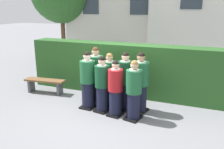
{
  "coord_description": "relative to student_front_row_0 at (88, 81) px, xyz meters",
  "views": [
    {
      "loc": [
        2.42,
        -5.73,
        2.88
      ],
      "look_at": [
        0.0,
        0.25,
        1.05
      ],
      "focal_mm": 38.59,
      "sensor_mm": 36.0,
      "label": 1
    }
  ],
  "objects": [
    {
      "name": "student_rear_row_0",
      "position": [
        0.04,
        0.46,
        0.03
      ],
      "size": [
        0.5,
        0.57,
        1.73
      ],
      "color": "black",
      "rests_on": "ground"
    },
    {
      "name": "student_front_row_0",
      "position": [
        0.0,
        0.0,
        0.0
      ],
      "size": [
        0.44,
        0.54,
        1.67
      ],
      "color": "black",
      "rests_on": "ground"
    },
    {
      "name": "student_front_row_3",
      "position": [
        1.45,
        -0.24,
        -0.04
      ],
      "size": [
        0.46,
        0.54,
        1.59
      ],
      "color": "black",
      "rests_on": "ground"
    },
    {
      "name": "student_rear_row_3",
      "position": [
        1.48,
        0.28,
        0.02
      ],
      "size": [
        0.49,
        0.56,
        1.71
      ],
      "color": "black",
      "rests_on": "ground"
    },
    {
      "name": "student_rear_row_1",
      "position": [
        0.52,
        0.39,
        -0.04
      ],
      "size": [
        0.42,
        0.49,
        1.6
      ],
      "color": "black",
      "rests_on": "ground"
    },
    {
      "name": "ground_plane",
      "position": [
        0.7,
        -0.13,
        -0.8
      ],
      "size": [
        60.0,
        60.0,
        0.0
      ],
      "primitive_type": "plane",
      "color": "slate"
    },
    {
      "name": "wooden_bench",
      "position": [
        -1.95,
        0.54,
        -0.45
      ],
      "size": [
        1.43,
        0.51,
        0.48
      ],
      "color": "brown",
      "rests_on": "ground"
    },
    {
      "name": "hedge",
      "position": [
        0.7,
        1.53,
        0.06
      ],
      "size": [
        7.0,
        0.7,
        1.71
      ],
      "color": "#285623",
      "rests_on": "ground"
    },
    {
      "name": "student_in_red_blazer",
      "position": [
        0.93,
        -0.19,
        -0.07
      ],
      "size": [
        0.41,
        0.52,
        1.54
      ],
      "color": "black",
      "rests_on": "ground"
    },
    {
      "name": "student_rear_row_2",
      "position": [
        1.03,
        0.32,
        0.0
      ],
      "size": [
        0.46,
        0.54,
        1.68
      ],
      "color": "black",
      "rests_on": "ground"
    },
    {
      "name": "student_front_row_1",
      "position": [
        0.49,
        -0.08,
        -0.05
      ],
      "size": [
        0.44,
        0.53,
        1.58
      ],
      "color": "black",
      "rests_on": "ground"
    }
  ]
}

